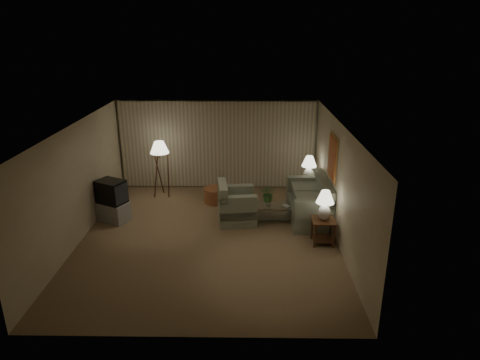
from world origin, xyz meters
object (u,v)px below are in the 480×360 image
(tv_cabinet, at_px, (113,211))
(ottoman, at_px, (215,195))
(sofa, at_px, (309,203))
(table_lamp_far, at_px, (309,166))
(side_table_near, at_px, (323,227))
(floor_lamp, at_px, (161,168))
(armchair, at_px, (237,206))
(coffee_table, at_px, (274,210))
(table_lamp_near, at_px, (325,203))
(vase, at_px, (268,202))
(crt_tv, at_px, (111,192))
(side_table_far, at_px, (308,187))

(tv_cabinet, relative_size, ottoman, 1.44)
(sofa, height_order, table_lamp_far, table_lamp_far)
(sofa, height_order, side_table_near, sofa)
(sofa, relative_size, floor_lamp, 1.16)
(armchair, height_order, side_table_near, armchair)
(coffee_table, distance_m, tv_cabinet, 4.15)
(sofa, relative_size, coffee_table, 1.76)
(table_lamp_near, distance_m, coffee_table, 1.79)
(table_lamp_near, bearing_deg, side_table_near, -7.13)
(side_table_near, xyz_separation_m, vase, (-1.20, 1.25, 0.08))
(sofa, height_order, armchair, sofa)
(side_table_near, bearing_deg, sofa, 96.34)
(table_lamp_near, height_order, floor_lamp, floor_lamp)
(table_lamp_far, height_order, ottoman, table_lamp_far)
(sofa, xyz_separation_m, table_lamp_near, (0.15, -1.35, 0.59))
(crt_tv, height_order, vase, crt_tv)
(vase, bearing_deg, floor_lamp, 151.90)
(side_table_far, xyz_separation_m, table_lamp_far, (0.00, 0.00, 0.63))
(coffee_table, bearing_deg, tv_cabinet, -178.90)
(coffee_table, bearing_deg, floor_lamp, 153.02)
(floor_lamp, bearing_deg, vase, -28.10)
(vase, bearing_deg, coffee_table, 0.00)
(coffee_table, bearing_deg, side_table_near, -49.91)
(table_lamp_near, relative_size, coffee_table, 0.64)
(sofa, height_order, floor_lamp, floor_lamp)
(tv_cabinet, bearing_deg, armchair, 27.60)
(sofa, relative_size, ottoman, 3.01)
(tv_cabinet, xyz_separation_m, crt_tv, (0.00, 0.00, 0.55))
(side_table_far, relative_size, table_lamp_near, 0.85)
(table_lamp_near, bearing_deg, armchair, 149.41)
(side_table_far, xyz_separation_m, table_lamp_near, (0.00, -2.60, 0.62))
(armchair, bearing_deg, floor_lamp, 46.38)
(coffee_table, bearing_deg, sofa, 6.33)
(ottoman, distance_m, vase, 1.88)
(side_table_near, distance_m, crt_tv, 5.34)
(side_table_far, bearing_deg, side_table_near, -90.00)
(armchair, bearing_deg, vase, -92.01)
(table_lamp_near, distance_m, tv_cabinet, 5.38)
(side_table_far, relative_size, tv_cabinet, 0.65)
(side_table_near, distance_m, ottoman, 3.59)
(side_table_far, distance_m, table_lamp_near, 2.67)
(sofa, distance_m, side_table_near, 1.36)
(armchair, xyz_separation_m, table_lamp_far, (2.00, 1.41, 0.62))
(tv_cabinet, relative_size, vase, 5.79)
(coffee_table, distance_m, vase, 0.26)
(side_table_near, relative_size, table_lamp_near, 0.85)
(coffee_table, bearing_deg, crt_tv, -178.90)
(side_table_near, bearing_deg, floor_lamp, 145.91)
(table_lamp_near, height_order, crt_tv, table_lamp_near)
(table_lamp_near, bearing_deg, tv_cabinet, 167.32)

